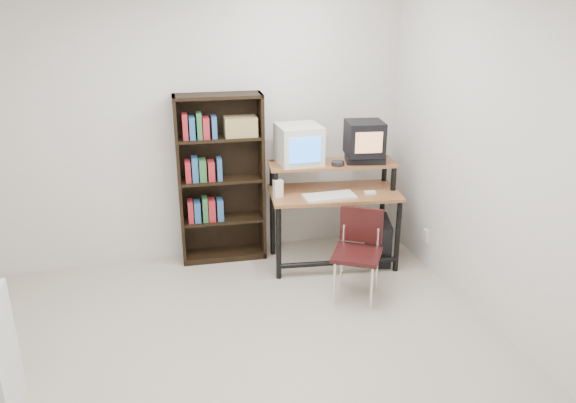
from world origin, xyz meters
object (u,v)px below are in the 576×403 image
object	(u,v)px
crt_monitor	(299,145)
crt_tv	(364,138)
bookshelf	(221,176)
computer_desk	(334,195)
school_chair	(359,245)
pc_tower	(378,239)

from	to	relation	value
crt_monitor	crt_tv	distance (m)	0.62
bookshelf	computer_desk	bearing A→B (deg)	-17.87
bookshelf	crt_monitor	bearing A→B (deg)	-13.13
crt_monitor	school_chair	distance (m)	1.13
computer_desk	crt_monitor	world-z (taller)	crt_monitor
pc_tower	bookshelf	bearing A→B (deg)	178.28
computer_desk	pc_tower	world-z (taller)	computer_desk
crt_tv	bookshelf	xyz separation A→B (m)	(-1.31, 0.35, -0.37)
pc_tower	school_chair	xyz separation A→B (m)	(-0.47, -0.59, 0.26)
computer_desk	bookshelf	size ratio (longest dim) A/B	0.78
crt_monitor	pc_tower	size ratio (longest dim) A/B	0.90
crt_tv	pc_tower	distance (m)	1.02
crt_tv	school_chair	xyz separation A→B (m)	(-0.32, -0.72, -0.74)
crt_monitor	pc_tower	world-z (taller)	crt_monitor
crt_tv	pc_tower	size ratio (longest dim) A/B	0.85
computer_desk	bookshelf	world-z (taller)	bookshelf
computer_desk	crt_tv	bearing A→B (deg)	17.78
school_chair	bookshelf	distance (m)	1.50
crt_monitor	crt_tv	xyz separation A→B (m)	(0.60, -0.13, 0.05)
school_chair	bookshelf	size ratio (longest dim) A/B	0.47
pc_tower	school_chair	bearing A→B (deg)	-111.63
school_chair	bookshelf	bearing A→B (deg)	164.54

